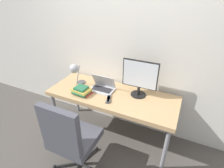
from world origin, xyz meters
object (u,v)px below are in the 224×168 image
object	(u,v)px
book_stack	(81,91)
monitor	(140,77)
laptop	(103,87)
desk_lamp	(75,70)
office_chair	(70,137)

from	to	relation	value
book_stack	monitor	bearing A→B (deg)	22.28
laptop	desk_lamp	bearing A→B (deg)	-169.46
monitor	desk_lamp	bearing A→B (deg)	-169.98
laptop	office_chair	xyz separation A→B (m)	(-0.00, -0.80, -0.22)
monitor	book_stack	size ratio (longest dim) A/B	1.83
monitor	office_chair	world-z (taller)	monitor
desk_lamp	office_chair	xyz separation A→B (m)	(0.39, -0.73, -0.43)
monitor	book_stack	xyz separation A→B (m)	(-0.72, -0.29, -0.23)
laptop	book_stack	world-z (taller)	laptop
monitor	office_chair	size ratio (longest dim) A/B	0.47
monitor	book_stack	distance (m)	0.81
book_stack	office_chair	bearing A→B (deg)	-69.98
laptop	desk_lamp	distance (m)	0.45
monitor	office_chair	xyz separation A→B (m)	(-0.50, -0.89, -0.45)
laptop	monitor	bearing A→B (deg)	9.61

